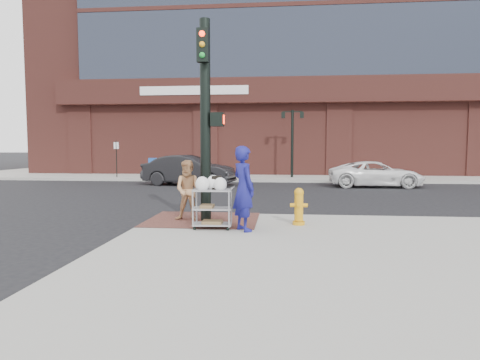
# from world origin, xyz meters

# --- Properties ---
(ground) EXTENTS (220.00, 220.00, 0.00)m
(ground) POSITION_xyz_m (0.00, 0.00, 0.00)
(ground) COLOR black
(ground) RESTS_ON ground
(sidewalk_far) EXTENTS (65.00, 36.00, 0.15)m
(sidewalk_far) POSITION_xyz_m (12.50, 32.00, 0.07)
(sidewalk_far) COLOR #9A9891
(sidewalk_far) RESTS_ON ground
(brick_curb_ramp) EXTENTS (2.80, 2.40, 0.01)m
(brick_curb_ramp) POSITION_xyz_m (-0.60, 0.90, 0.16)
(brick_curb_ramp) COLOR #532C27
(brick_curb_ramp) RESTS_ON sidewalk_near
(bank_building) EXTENTS (42.00, 26.00, 28.00)m
(bank_building) POSITION_xyz_m (5.00, 31.00, 14.15)
(bank_building) COLOR brown
(bank_building) RESTS_ON sidewalk_far
(lamp_post) EXTENTS (1.32, 0.22, 4.00)m
(lamp_post) POSITION_xyz_m (2.00, 16.00, 2.62)
(lamp_post) COLOR black
(lamp_post) RESTS_ON sidewalk_far
(parking_sign) EXTENTS (0.05, 0.05, 2.20)m
(parking_sign) POSITION_xyz_m (-8.50, 15.00, 1.25)
(parking_sign) COLOR black
(parking_sign) RESTS_ON sidewalk_far
(traffic_signal_pole) EXTENTS (0.61, 0.51, 5.00)m
(traffic_signal_pole) POSITION_xyz_m (-0.48, 0.77, 2.83)
(traffic_signal_pole) COLOR black
(traffic_signal_pole) RESTS_ON sidewalk_near
(woman_blue) EXTENTS (0.77, 0.83, 1.90)m
(woman_blue) POSITION_xyz_m (0.57, -0.39, 1.10)
(woman_blue) COLOR navy
(woman_blue) RESTS_ON sidewalk_near
(pedestrian_tan) EXTENTS (0.77, 0.61, 1.53)m
(pedestrian_tan) POSITION_xyz_m (-0.93, 0.81, 0.92)
(pedestrian_tan) COLOR tan
(pedestrian_tan) RESTS_ON sidewalk_near
(sedan_dark) EXTENTS (4.93, 2.37, 1.56)m
(sedan_dark) POSITION_xyz_m (-3.38, 11.88, 0.78)
(sedan_dark) COLOR black
(sedan_dark) RESTS_ON ground
(minivan_white) EXTENTS (4.60, 2.16, 1.27)m
(minivan_white) POSITION_xyz_m (6.05, 11.91, 0.64)
(minivan_white) COLOR white
(minivan_white) RESTS_ON ground
(utility_cart) EXTENTS (0.91, 0.55, 1.22)m
(utility_cart) POSITION_xyz_m (-0.16, -0.24, 0.70)
(utility_cart) COLOR gray
(utility_cart) RESTS_ON sidewalk_near
(fire_hydrant) EXTENTS (0.42, 0.29, 0.89)m
(fire_hydrant) POSITION_xyz_m (1.82, 0.46, 0.61)
(fire_hydrant) COLOR orange
(fire_hydrant) RESTS_ON sidewalk_near
(newsbox_red) EXTENTS (0.48, 0.46, 0.89)m
(newsbox_red) POSITION_xyz_m (-6.10, 14.75, 0.60)
(newsbox_red) COLOR #AB1513
(newsbox_red) RESTS_ON sidewalk_far
(newsbox_blue) EXTENTS (0.56, 0.53, 1.15)m
(newsbox_blue) POSITION_xyz_m (-6.36, 15.29, 0.72)
(newsbox_blue) COLOR #194CA6
(newsbox_blue) RESTS_ON sidewalk_far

